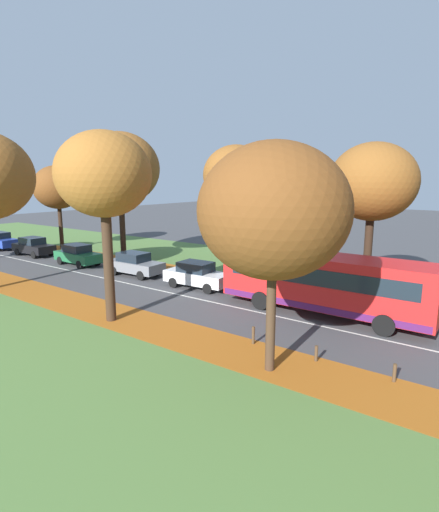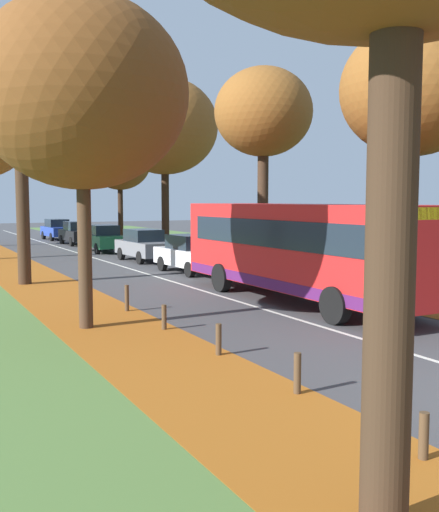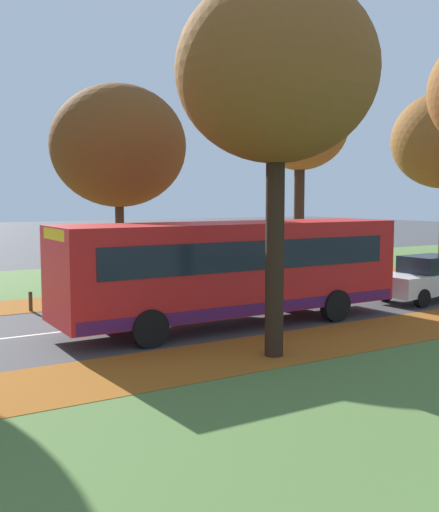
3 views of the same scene
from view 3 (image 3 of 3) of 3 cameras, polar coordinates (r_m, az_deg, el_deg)
The scene contains 12 objects.
grass_verge_left at distance 32.02m, azimuth 5.84°, elevation -1.09°, with size 12.00×90.00×0.01m, color #517538.
leaf_litter_left at distance 24.87m, azimuth 1.21°, elevation -2.95°, with size 2.80×60.00×0.00m, color #9E5619.
leaf_litter_right at distance 17.94m, azimuth 17.33°, elevation -6.51°, with size 2.80×60.00×0.00m, color #9E5619.
road_centre_line at distance 25.38m, azimuth 18.50°, elevation -3.08°, with size 0.12×80.00×0.01m, color silver.
tree_left_near at distance 23.03m, azimuth -9.60°, elevation 10.26°, with size 5.06×5.06×7.90m.
tree_left_mid at distance 27.49m, azimuth 7.68°, elevation 11.99°, with size 4.29×4.29×8.80m.
tree_right_near at distance 14.03m, azimuth 5.43°, elevation 16.99°, with size 4.56×4.56×8.56m.
bollard_fourth at distance 20.49m, azimuth -17.55°, elevation -4.15°, with size 0.12×0.12×0.64m, color #4C3823.
bollard_fifth at distance 21.33m, azimuth -10.48°, elevation -3.66°, with size 0.12×0.12×0.61m, color #4C3823.
bollard_sixth at distance 22.42m, azimuth -3.98°, elevation -2.96°, with size 0.12×0.12×0.75m, color #4C3823.
bus at distance 17.29m, azimuth 1.30°, elevation -1.02°, with size 2.68×10.40×2.98m.
car_white_lead at distance 22.75m, azimuth 19.25°, elevation -2.01°, with size 1.94×4.28×1.62m.
Camera 3 is at (16.14, 0.76, 3.67)m, focal length 42.00 mm.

